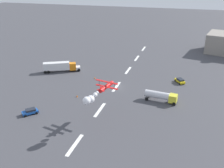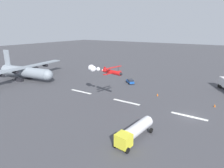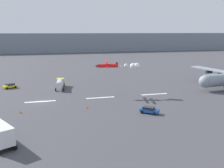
{
  "view_description": "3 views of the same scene",
  "coord_description": "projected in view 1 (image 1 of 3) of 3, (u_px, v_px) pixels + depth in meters",
  "views": [
    {
      "loc": [
        73.18,
        21.05,
        34.07
      ],
      "look_at": [
        6.33,
        0.42,
        3.66
      ],
      "focal_mm": 40.47,
      "sensor_mm": 36.0,
      "label": 1
    },
    {
      "loc": [
        -6.72,
        42.9,
        19.26
      ],
      "look_at": [
        19.05,
        2.87,
        5.36
      ],
      "focal_mm": 30.63,
      "sensor_mm": 36.0,
      "label": 2
    },
    {
      "loc": [
        1.2,
        -69.79,
        18.21
      ],
      "look_at": [
        19.6,
        0.0,
        3.74
      ],
      "focal_mm": 42.19,
      "sensor_mm": 36.0,
      "label": 3
    }
  ],
  "objects": [
    {
      "name": "runway_stripe_0",
      "position": [
        144.0,
        49.0,
        126.14
      ],
      "size": [
        8.0,
        0.9,
        0.01
      ],
      "primitive_type": "cube",
      "color": "white",
      "rests_on": "ground"
    },
    {
      "name": "followme_car_yellow",
      "position": [
        30.0,
        111.0,
        66.71
      ],
      "size": [
        4.25,
        4.12,
        1.52
      ],
      "color": "#194CA5",
      "rests_on": "ground"
    },
    {
      "name": "traffic_cone_far",
      "position": [
        77.0,
        96.0,
        76.27
      ],
      "size": [
        0.44,
        0.44,
        0.75
      ],
      "primitive_type": "cone",
      "color": "orange",
      "rests_on": "ground"
    },
    {
      "name": "runway_stripe_3",
      "position": [
        116.0,
        87.0,
        83.4
      ],
      "size": [
        8.0,
        0.9,
        0.01
      ],
      "primitive_type": "cube",
      "color": "white",
      "rests_on": "ground"
    },
    {
      "name": "runway_stripe_1",
      "position": [
        137.0,
        58.0,
        111.89
      ],
      "size": [
        8.0,
        0.9,
        0.01
      ],
      "primitive_type": "cube",
      "color": "white",
      "rests_on": "ground"
    },
    {
      "name": "runway_stripe_2",
      "position": [
        128.0,
        70.0,
        97.65
      ],
      "size": [
        8.0,
        0.9,
        0.01
      ],
      "primitive_type": "cube",
      "color": "white",
      "rests_on": "ground"
    },
    {
      "name": "fuel_tanker_truck",
      "position": [
        161.0,
        96.0,
        73.12
      ],
      "size": [
        3.67,
        9.5,
        2.9
      ],
      "color": "yellow",
      "rests_on": "ground"
    },
    {
      "name": "traffic_cone_near",
      "position": [
        95.0,
        78.0,
        89.56
      ],
      "size": [
        0.44,
        0.44,
        0.75
      ],
      "primitive_type": "cone",
      "color": "orange",
      "rests_on": "ground"
    },
    {
      "name": "runway_stripe_4",
      "position": [
        100.0,
        110.0,
        69.15
      ],
      "size": [
        8.0,
        0.9,
        0.01
      ],
      "primitive_type": "cube",
      "color": "white",
      "rests_on": "ground"
    },
    {
      "name": "stunt_biplane_red",
      "position": [
        97.0,
        94.0,
        58.89
      ],
      "size": [
        12.84,
        6.15,
        2.34
      ],
      "color": "red"
    },
    {
      "name": "semi_truck_orange",
      "position": [
        60.0,
        66.0,
        95.62
      ],
      "size": [
        8.75,
        13.39,
        3.7
      ],
      "color": "silver",
      "rests_on": "ground"
    },
    {
      "name": "ground_plane",
      "position": [
        116.0,
        87.0,
        83.4
      ],
      "size": [
        440.0,
        440.0,
        0.0
      ],
      "primitive_type": "plane",
      "color": "#424247",
      "rests_on": "ground"
    },
    {
      "name": "airport_staff_sedan",
      "position": [
        180.0,
        81.0,
        86.14
      ],
      "size": [
        4.52,
        3.84,
        1.52
      ],
      "color": "yellow",
      "rests_on": "ground"
    },
    {
      "name": "runway_stripe_5",
      "position": [
        75.0,
        145.0,
        54.91
      ],
      "size": [
        8.0,
        0.9,
        0.01
      ],
      "primitive_type": "cube",
      "color": "white",
      "rests_on": "ground"
    }
  ]
}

